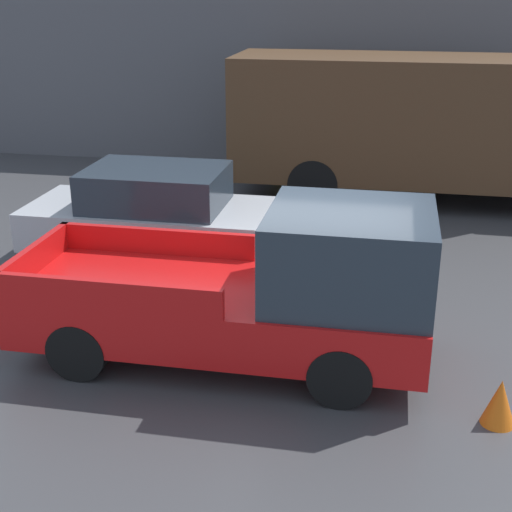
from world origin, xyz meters
The scene contains 7 objects.
ground_plane centered at (0.00, 0.00, 0.00)m, with size 60.00×60.00×0.00m, color #3D3D3F.
building_wall centered at (0.00, 10.06, 2.33)m, with size 28.00×0.15×4.66m.
pickup_truck centered at (-0.59, -0.36, 0.97)m, with size 5.19×2.02×2.10m.
car centered at (-3.11, 2.85, 0.84)m, with size 4.26×1.95×1.65m.
delivery_truck centered at (1.30, 7.47, 1.73)m, with size 8.33×2.47×3.14m.
newspaper_box centered at (-1.86, 9.73, 0.50)m, with size 0.45×0.40×1.01m.
traffic_cone centered at (2.28, -1.29, 0.27)m, with size 0.38×0.38×0.55m.
Camera 1 is at (0.91, -8.44, 4.63)m, focal length 50.00 mm.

